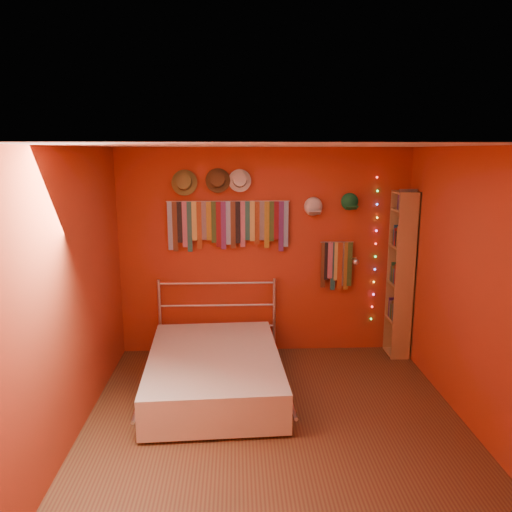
{
  "coord_description": "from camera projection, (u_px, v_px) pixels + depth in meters",
  "views": [
    {
      "loc": [
        -0.34,
        -4.16,
        2.46
      ],
      "look_at": [
        -0.14,
        0.9,
        1.39
      ],
      "focal_mm": 35.0,
      "sensor_mm": 36.0,
      "label": 1
    }
  ],
  "objects": [
    {
      "name": "back_wall",
      "position": [
        265.0,
        252.0,
        6.04
      ],
      "size": [
        3.5,
        0.02,
        2.5
      ],
      "primitive_type": "cube",
      "color": "#A5361A",
      "rests_on": "ground"
    },
    {
      "name": "tie_rack",
      "position": [
        228.0,
        223.0,
        5.88
      ],
      "size": [
        1.45,
        0.03,
        0.6
      ],
      "color": "silver",
      "rests_on": "back_wall"
    },
    {
      "name": "fairy_lights",
      "position": [
        375.0,
        250.0,
        6.05
      ],
      "size": [
        0.05,
        0.02,
        1.78
      ],
      "color": "#FF3333",
      "rests_on": "back_wall"
    },
    {
      "name": "ground",
      "position": [
        275.0,
        423.0,
        4.59
      ],
      "size": [
        3.5,
        3.5,
        0.0
      ],
      "primitive_type": "plane",
      "color": "#552D1D",
      "rests_on": "ground"
    },
    {
      "name": "fedora_white",
      "position": [
        240.0,
        180.0,
        5.76
      ],
      "size": [
        0.27,
        0.14,
        0.26
      ],
      "rotation": [
        1.36,
        0.0,
        0.0
      ],
      "color": "silver",
      "rests_on": "back_wall"
    },
    {
      "name": "small_tie_rack",
      "position": [
        337.0,
        263.0,
        6.04
      ],
      "size": [
        0.4,
        0.03,
        0.6
      ],
      "color": "silver",
      "rests_on": "back_wall"
    },
    {
      "name": "fedora_olive",
      "position": [
        184.0,
        182.0,
        5.73
      ],
      "size": [
        0.3,
        0.16,
        0.3
      ],
      "rotation": [
        1.36,
        0.0,
        0.0
      ],
      "color": "olive",
      "rests_on": "back_wall"
    },
    {
      "name": "bed",
      "position": [
        214.0,
        371.0,
        5.17
      ],
      "size": [
        1.52,
        1.99,
        0.95
      ],
      "rotation": [
        0.0,
        0.0,
        0.05
      ],
      "color": "silver",
      "rests_on": "ground"
    },
    {
      "name": "cap_green",
      "position": [
        350.0,
        202.0,
        5.9
      ],
      "size": [
        0.19,
        0.24,
        0.19
      ],
      "color": "#186F39",
      "rests_on": "back_wall"
    },
    {
      "name": "right_wall",
      "position": [
        473.0,
        290.0,
        4.4
      ],
      "size": [
        0.02,
        3.5,
        2.5
      ],
      "primitive_type": "cube",
      "color": "#A5361A",
      "rests_on": "ground"
    },
    {
      "name": "reading_lamp",
      "position": [
        355.0,
        261.0,
        5.85
      ],
      "size": [
        0.08,
        0.33,
        0.1
      ],
      "color": "silver",
      "rests_on": "back_wall"
    },
    {
      "name": "fedora_brown",
      "position": [
        218.0,
        180.0,
        5.75
      ],
      "size": [
        0.29,
        0.16,
        0.28
      ],
      "rotation": [
        1.36,
        0.0,
        0.0
      ],
      "color": "#4F381C",
      "rests_on": "back_wall"
    },
    {
      "name": "bookshelf",
      "position": [
        404.0,
        274.0,
        5.94
      ],
      "size": [
        0.25,
        0.34,
        2.0
      ],
      "color": "#AF884F",
      "rests_on": "ground"
    },
    {
      "name": "ceiling",
      "position": [
        277.0,
        145.0,
        4.07
      ],
      "size": [
        3.5,
        3.5,
        0.02
      ],
      "primitive_type": "cube",
      "color": "white",
      "rests_on": "back_wall"
    },
    {
      "name": "left_wall",
      "position": [
        72.0,
        295.0,
        4.26
      ],
      "size": [
        0.02,
        3.5,
        2.5
      ],
      "primitive_type": "cube",
      "color": "#A5361A",
      "rests_on": "ground"
    },
    {
      "name": "cap_white",
      "position": [
        313.0,
        207.0,
        5.9
      ],
      "size": [
        0.2,
        0.25,
        0.2
      ],
      "color": "silver",
      "rests_on": "back_wall"
    }
  ]
}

